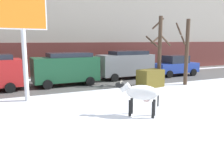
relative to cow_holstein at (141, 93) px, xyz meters
name	(u,v)px	position (x,y,z in m)	size (l,w,h in m)	color
ground_plane	(119,117)	(-0.93, 0.28, -1.00)	(120.00, 120.00, 0.00)	white
road_strip	(67,84)	(-0.93, 8.69, -1.00)	(60.00, 5.60, 0.01)	#514F4C
building_facade	(46,4)	(-0.93, 15.43, 5.48)	(44.00, 6.10, 13.00)	#A39989
cow_holstein	(141,93)	(0.00, 0.00, 0.00)	(1.70, 1.56, 1.54)	silver
billboard	(22,18)	(-4.12, 4.83, 3.31)	(2.52, 0.62, 5.56)	silver
car_darkgreen_van	(66,68)	(-1.03, 8.42, 0.24)	(4.63, 2.18, 2.32)	#194C2D
car_grey_van	(126,64)	(4.28, 9.24, 0.24)	(4.63, 2.18, 2.32)	slate
car_blue_sedan	(175,66)	(9.22, 8.86, -0.09)	(4.23, 2.03, 1.84)	#233D9E
pedestrian_near_billboard	(25,70)	(-3.56, 11.33, -0.12)	(0.36, 0.24, 1.73)	#282833
pedestrian_by_cars	(86,67)	(1.47, 11.33, -0.12)	(0.36, 0.24, 1.73)	#282833
bare_tree_right_lot	(159,49)	(4.92, 5.53, 1.59)	(1.38, 1.43, 4.84)	#4C3828
bare_tree_far_back	(186,51)	(6.84, 4.95, 1.46)	(1.08, 1.29, 4.67)	#4C3828
dumpster	(150,78)	(4.10, 5.32, -0.40)	(1.70, 1.10, 1.20)	brown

